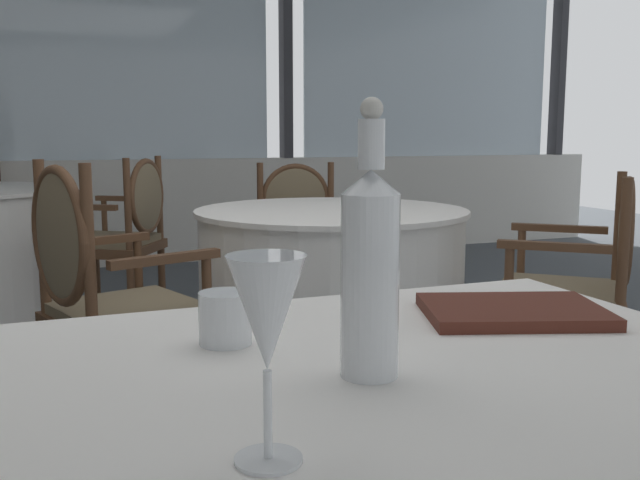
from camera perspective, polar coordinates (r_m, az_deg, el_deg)
window_wall_far at (r=5.89m, az=-16.19°, el=9.20°), size 9.15×0.14×2.90m
water_bottle at (r=0.87m, az=4.05°, el=-2.14°), size 0.07×0.07×0.34m
wine_glass at (r=0.64m, az=-4.30°, el=-6.32°), size 0.07×0.07×0.19m
water_tumbler at (r=1.04m, az=-7.62°, el=-6.23°), size 0.08×0.08×0.08m
menu_book at (r=1.23m, az=15.23°, el=-5.54°), size 0.34×0.29×0.02m
dining_chair_0_0 at (r=3.96m, az=-15.40°, el=0.95°), size 0.63×0.65×0.93m
background_table_2 at (r=2.97m, az=0.90°, el=-4.63°), size 1.12×1.12×0.74m
dining_chair_2_0 at (r=2.77m, az=20.43°, el=-2.69°), size 0.66×0.66×0.91m
dining_chair_2_1 at (r=3.90m, az=-1.71°, el=0.79°), size 0.60×0.55×0.89m
dining_chair_2_2 at (r=2.42m, az=-17.27°, el=-3.56°), size 0.58×0.62×0.96m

